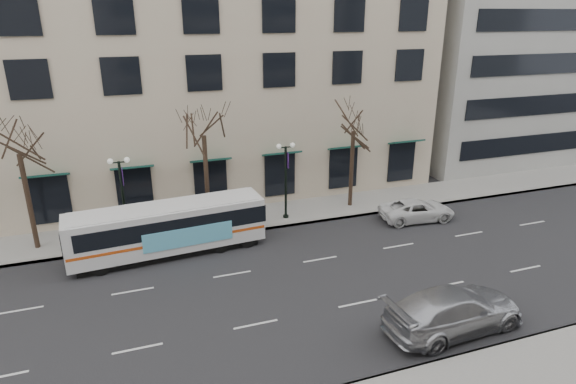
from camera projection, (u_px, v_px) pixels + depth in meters
name	position (u px, v px, depth m)	size (l,w,h in m)	color
ground	(243.00, 297.00, 23.19)	(160.00, 160.00, 0.00)	black
sidewalk_far	(282.00, 214.00, 32.67)	(80.00, 4.00, 0.15)	gray
building_hotel	(146.00, 26.00, 37.01)	(40.00, 20.00, 24.00)	#C3AE95
tree_far_left	(16.00, 137.00, 25.58)	(3.60, 3.60, 8.34)	black
tree_far_mid	(203.00, 120.00, 28.59)	(3.60, 3.60, 8.55)	black
tree_far_right	(354.00, 117.00, 31.83)	(3.60, 3.60, 8.06)	black
lamp_post_left	(123.00, 195.00, 27.89)	(1.22, 0.45, 5.21)	black
lamp_post_right	(286.00, 177.00, 30.97)	(1.22, 0.45, 5.21)	black
city_bus	(169.00, 227.00, 26.93)	(10.95, 3.17, 2.93)	silver
silver_car	(454.00, 310.00, 20.58)	(2.60, 6.40, 1.86)	#AAACB2
white_pickup	(417.00, 210.00, 31.73)	(2.28, 4.94, 1.37)	silver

